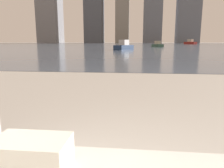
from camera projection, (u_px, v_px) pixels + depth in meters
towel_stack at (31, 155)px, 0.78m from camera, size 0.27×0.16×0.12m
harbor_water at (135, 45)px, 60.46m from camera, size 180.00×110.00×0.01m
harbor_boat_0 at (190, 42)px, 69.17m from camera, size 3.51×4.23×1.55m
harbor_boat_3 at (157, 45)px, 36.51m from camera, size 1.83×2.83×1.00m
harbor_boat_4 at (124, 46)px, 24.57m from camera, size 2.19×3.14×1.12m
skyline_tower_2 at (123, 12)px, 112.76m from camera, size 6.56×13.11×31.38m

